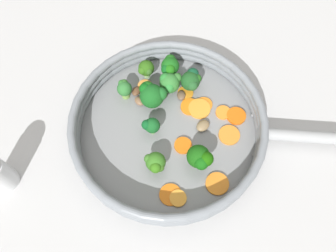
{
  "coord_description": "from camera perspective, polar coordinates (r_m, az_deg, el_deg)",
  "views": [
    {
      "loc": [
        0.01,
        -0.26,
        0.56
      ],
      "look_at": [
        0.0,
        0.0,
        0.03
      ],
      "focal_mm": 35.0,
      "sensor_mm": 36.0,
      "label": 1
    }
  ],
  "objects": [
    {
      "name": "broccoli_floret_1",
      "position": [
        0.58,
        -3.02,
        0.06
      ],
      "size": [
        0.03,
        0.03,
        0.04
      ],
      "color": "#749D5E",
      "rests_on": "skillet"
    },
    {
      "name": "carrot_slice_10",
      "position": [
        0.57,
        8.58,
        -9.9
      ],
      "size": [
        0.06,
        0.06,
        0.0
      ],
      "primitive_type": "cylinder",
      "rotation": [
        0.0,
        0.0,
        3.76
      ],
      "color": "orange",
      "rests_on": "skillet"
    },
    {
      "name": "carrot_slice_0",
      "position": [
        0.64,
        3.05,
        5.75
      ],
      "size": [
        0.04,
        0.04,
        0.0
      ],
      "primitive_type": "cylinder",
      "rotation": [
        0.0,
        0.0,
        0.61
      ],
      "color": "orange",
      "rests_on": "skillet"
    },
    {
      "name": "mushroom_piece_1",
      "position": [
        0.63,
        -4.99,
        4.36
      ],
      "size": [
        0.03,
        0.03,
        0.01
      ],
      "primitive_type": "ellipsoid",
      "rotation": [
        0.0,
        0.0,
        2.36
      ],
      "color": "brown",
      "rests_on": "skillet"
    },
    {
      "name": "skillet",
      "position": [
        0.61,
        -0.0,
        -0.96
      ],
      "size": [
        0.34,
        0.34,
        0.02
      ],
      "primitive_type": "cylinder",
      "color": "gray",
      "rests_on": "ground_plane"
    },
    {
      "name": "ground_plane",
      "position": [
        0.62,
        -0.0,
        -1.29
      ],
      "size": [
        4.0,
        4.0,
        0.0
      ],
      "primitive_type": "plane",
      "color": "#B8B9BA"
    },
    {
      "name": "skillet_handle",
      "position": [
        0.64,
        23.29,
        -1.72
      ],
      "size": [
        0.17,
        0.03,
        0.02
      ],
      "primitive_type": "cylinder",
      "rotation": [
        1.57,
        0.0,
        1.53
      ],
      "color": "#999B9E",
      "rests_on": "skillet"
    },
    {
      "name": "broccoli_floret_3",
      "position": [
        0.63,
        0.55,
        7.55
      ],
      "size": [
        0.04,
        0.04,
        0.05
      ],
      "color": "olive",
      "rests_on": "skillet"
    },
    {
      "name": "skillet_rivet_right",
      "position": [
        0.64,
        14.57,
        1.84
      ],
      "size": [
        0.01,
        0.01,
        0.01
      ],
      "primitive_type": "sphere",
      "color": "gray",
      "rests_on": "skillet"
    },
    {
      "name": "broccoli_floret_5",
      "position": [
        0.55,
        5.59,
        -5.55
      ],
      "size": [
        0.04,
        0.05,
        0.05
      ],
      "color": "#709D50",
      "rests_on": "skillet"
    },
    {
      "name": "carrot_slice_7",
      "position": [
        0.63,
        9.59,
        2.34
      ],
      "size": [
        0.04,
        0.04,
        0.0
      ],
      "primitive_type": "cylinder",
      "rotation": [
        0.0,
        0.0,
        2.36
      ],
      "color": "orange",
      "rests_on": "skillet"
    },
    {
      "name": "carrot_slice_1",
      "position": [
        0.56,
        1.76,
        -12.48
      ],
      "size": [
        0.04,
        0.04,
        0.01
      ],
      "primitive_type": "cylinder",
      "rotation": [
        0.0,
        0.0,
        3.83
      ],
      "color": "orange",
      "rests_on": "skillet"
    },
    {
      "name": "skillet_rivet_left",
      "position": [
        0.6,
        14.85,
        -4.9
      ],
      "size": [
        0.01,
        0.01,
        0.01
      ],
      "primitive_type": "sphere",
      "color": "gray",
      "rests_on": "skillet"
    },
    {
      "name": "mushroom_piece_0",
      "position": [
        0.61,
        6.09,
        0.05
      ],
      "size": [
        0.03,
        0.03,
        0.01
      ],
      "primitive_type": "ellipsoid",
      "rotation": [
        0.0,
        0.0,
        3.89
      ],
      "color": "olive",
      "rests_on": "skillet"
    },
    {
      "name": "skillet_rim_wall",
      "position": [
        0.59,
        -0.0,
        0.34
      ],
      "size": [
        0.35,
        0.35,
        0.05
      ],
      "color": "gray",
      "rests_on": "skillet"
    },
    {
      "name": "broccoli_floret_0",
      "position": [
        0.55,
        -2.21,
        -6.43
      ],
      "size": [
        0.04,
        0.04,
        0.04
      ],
      "color": "#7DB168",
      "rests_on": "skillet"
    },
    {
      "name": "carrot_slice_9",
      "position": [
        0.63,
        5.5,
        3.03
      ],
      "size": [
        0.06,
        0.06,
        0.01
      ],
      "primitive_type": "cylinder",
      "rotation": [
        0.0,
        0.0,
        5.21
      ],
      "color": "orange",
      "rests_on": "skillet"
    },
    {
      "name": "broccoli_floret_7",
      "position": [
        0.63,
        -7.61,
        6.5
      ],
      "size": [
        0.03,
        0.03,
        0.04
      ],
      "color": "#7DA74C",
      "rests_on": "skillet"
    },
    {
      "name": "carrot_slice_4",
      "position": [
        0.63,
        3.82,
        3.38
      ],
      "size": [
        0.05,
        0.05,
        0.01
      ],
      "primitive_type": "cylinder",
      "rotation": [
        0.0,
        0.0,
        2.35
      ],
      "color": "orange",
      "rests_on": "skillet"
    },
    {
      "name": "broccoli_floret_8",
      "position": [
        0.63,
        4.08,
        7.95
      ],
      "size": [
        0.04,
        0.05,
        0.05
      ],
      "color": "#5B8655",
      "rests_on": "skillet"
    },
    {
      "name": "carrot_slice_8",
      "position": [
        0.65,
        -4.04,
        7.0
      ],
      "size": [
        0.04,
        0.04,
        0.0
      ],
      "primitive_type": "cylinder",
      "rotation": [
        0.0,
        0.0,
        5.98
      ],
      "color": "#F0963F",
      "rests_on": "skillet"
    },
    {
      "name": "broccoli_floret_2",
      "position": [
        0.61,
        -2.86,
        5.54
      ],
      "size": [
        0.05,
        0.05,
        0.05
      ],
      "color": "#82A960",
      "rests_on": "skillet"
    },
    {
      "name": "broccoli_floret_4",
      "position": [
        0.65,
        -3.84,
        9.88
      ],
      "size": [
        0.03,
        0.03,
        0.04
      ],
      "color": "#81AC6E",
      "rests_on": "skillet"
    },
    {
      "name": "carrot_slice_6",
      "position": [
        0.63,
        11.8,
        1.73
      ],
      "size": [
        0.04,
        0.04,
        0.01
      ],
      "primitive_type": "cylinder",
      "rotation": [
        0.0,
        0.0,
        6.08
      ],
      "color": "orange",
      "rests_on": "skillet"
    },
    {
      "name": "mushroom_piece_3",
      "position": [
        0.64,
        2.33,
        5.39
      ],
      "size": [
        0.02,
        0.02,
        0.01
      ],
      "primitive_type": "ellipsoid",
      "rotation": [
        0.0,
        0.0,
        1.58
      ],
      "color": "brown",
      "rests_on": "skillet"
    },
    {
      "name": "carrot_slice_3",
      "position": [
        0.63,
        6.28,
        3.73
      ],
      "size": [
        0.04,
        0.04,
        0.0
      ],
      "primitive_type": "cylinder",
      "rotation": [
        0.0,
        0.0,
        1.16
      ],
      "color": "orange",
      "rests_on": "skillet"
    },
    {
      "name": "mushroom_piece_2",
      "position": [
        0.64,
        -5.58,
        6.06
      ],
      "size": [
        0.02,
        0.02,
        0.01
      ],
      "primitive_type": "ellipsoid",
      "rotation": [
        0.0,
        0.0,
        4.45
      ],
      "color": "brown",
      "rests_on": "skillet"
    },
    {
      "name": "carrot_slice_11",
      "position": [
        0.56,
        0.43,
        -11.87
      ],
      "size": [
        0.05,
        0.05,
        0.0
      ],
      "primitive_type": "cylinder",
      "rotation": [
        0.0,
        0.0,
        4.31
      ],
      "color": "orange",
      "rests_on": "skillet"
    },
    {
      "name": "carrot_slice_2",
      "position": [
        0.61,
        10.61,
        -1.56
      ],
      "size": [
        0.05,
        0.05,
        0.0
      ],
      "primitive_type": "cylinder",
      "rotation": [
        0.0,
        0.0,
        1.16
      ],
      "color": "orange",
      "rests_on": "skillet"
    },
    {
      "name": "carrot_slice_5",
      "position": [
        0.59,
        2.63,
        -3.39
      ],
      "size": [
        0.04,
        0.04,
        0.01
      ],
      "primitive_type": "cylinder",
      "rotation": [
        0.0,
        0.0,
        3.32
      ],
      "color": "orange",
      "rests_on": "skillet"
    },
    {
      "name": "broccoli_floret_6",
      "position": [
        0.64,
        0.3,
        10.35
      ],
      "size": [
        0.04,
        0.04,
        0.05
      ],
      "color": "#769B50",
      "rests_on": "skillet"
    }
  ]
}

